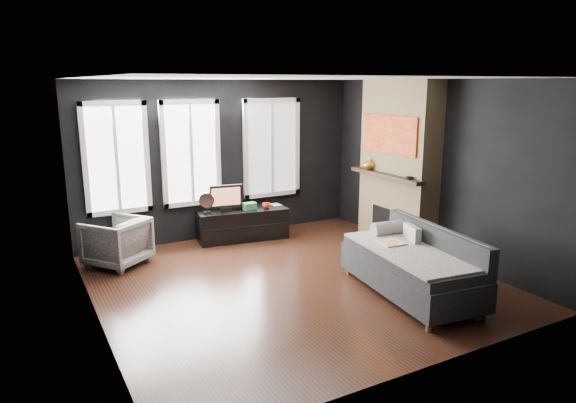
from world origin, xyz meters
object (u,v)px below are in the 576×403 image
monitor (226,196)px  mantel_vase (369,164)px  sofa (411,262)px  media_console (243,225)px  book (272,200)px  mug (266,205)px  armchair (116,240)px

monitor → mantel_vase: bearing=-19.5°
sofa → media_console: 3.33m
book → mug: bearing=-146.8°
media_console → monitor: size_ratio=2.74×
monitor → book: (0.84, -0.07, -0.15)m
mug → armchair: bearing=-175.9°
book → sofa: bearing=-84.1°
sofa → mantel_vase: bearing=73.1°
media_console → mug: bearing=-6.1°
sofa → monitor: (-1.17, 3.27, 0.34)m
armchair → media_console: bearing=150.5°
mantel_vase → mug: bearing=146.7°
monitor → media_console: bearing=-7.4°
sofa → mug: 3.14m
armchair → monitor: 1.95m
media_console → book: size_ratio=7.31×
monitor → sofa: bearing=-61.8°
mug → sofa: bearing=-80.9°
armchair → monitor: monitor is taller
armchair → monitor: size_ratio=1.41×
armchair → sofa: bearing=99.3°
sofa → monitor: bearing=116.6°
mug → media_console: bearing=166.2°
media_console → mantel_vase: size_ratio=7.45×
armchair → book: (2.72, 0.29, 0.24)m
media_console → book: bearing=8.6°
media_console → armchair: bearing=-164.8°
media_console → book: 0.68m
monitor → mantel_vase: mantel_vase is taller
mantel_vase → monitor: bearing=152.0°
sofa → mug: sofa is taller
armchair → mantel_vase: (4.00, -0.77, 0.93)m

